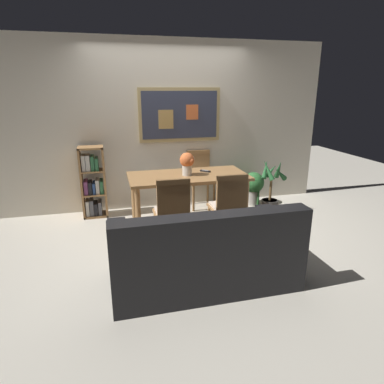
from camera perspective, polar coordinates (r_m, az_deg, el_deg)
The scene contains 12 objects.
ground_plane at distance 4.48m, azimuth -0.84°, elevation -7.57°, with size 12.00×12.00×0.00m, color beige.
wall_back_with_painting at distance 5.42m, azimuth -4.26°, elevation 11.13°, with size 5.20×0.14×2.60m.
dining_table at distance 4.69m, azimuth -0.64°, elevation 1.83°, with size 1.64×0.81×0.73m.
dining_chair_near_left at distance 3.94m, azimuth -3.39°, elevation -2.71°, with size 0.40×0.41×0.91m.
dining_chair_far_right at distance 5.48m, azimuth 1.32°, elevation 3.09°, with size 0.40×0.41×0.91m.
dining_chair_near_right at distance 4.14m, azimuth 6.24°, elevation -1.78°, with size 0.40×0.41×0.91m.
leather_couch at distance 3.33m, azimuth 2.09°, elevation -10.86°, with size 1.80×0.84×0.84m.
bookshelf at distance 5.23m, azimuth -16.48°, elevation 1.29°, with size 0.36×0.28×1.07m.
potted_ivy at distance 5.68m, azimuth 10.39°, elevation 1.05°, with size 0.35×0.35×0.55m.
potted_palm at distance 5.37m, azimuth 13.23°, elevation 0.11°, with size 0.40×0.42×0.85m.
flower_vase at distance 4.59m, azimuth -0.82°, elevation 5.08°, with size 0.21×0.21×0.32m.
tv_remote at distance 4.83m, azimuth 2.27°, elevation 3.59°, with size 0.14×0.14×0.02m.
Camera 1 is at (-0.94, -3.95, 1.88)m, focal length 31.42 mm.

